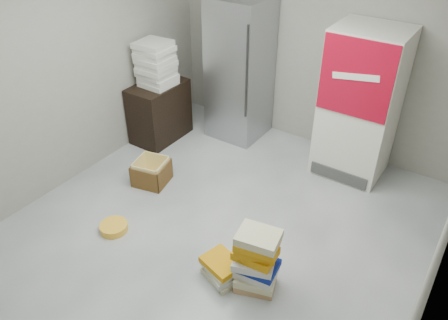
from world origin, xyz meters
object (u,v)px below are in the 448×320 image
phonebook_stack_main (256,260)px  cardboard_box (152,173)px  coke_cooler (360,105)px  wood_shelf (160,112)px  steel_fridge (240,70)px

phonebook_stack_main → cardboard_box: (-1.85, 0.67, -0.21)m
coke_cooler → cardboard_box: coke_cooler is taller
phonebook_stack_main → coke_cooler: bearing=77.8°
wood_shelf → phonebook_stack_main: bearing=-32.2°
coke_cooler → phonebook_stack_main: coke_cooler is taller
steel_fridge → wood_shelf: 1.23m
wood_shelf → phonebook_stack_main: wood_shelf is taller
coke_cooler → wood_shelf: bearing=-163.7°
steel_fridge → wood_shelf: (-0.83, -0.73, -0.55)m
cardboard_box → steel_fridge: bearing=69.1°
steel_fridge → cardboard_box: steel_fridge is taller
steel_fridge → cardboard_box: (-0.22, -1.61, -0.82)m
steel_fridge → wood_shelf: steel_fridge is taller
phonebook_stack_main → steel_fridge: bearing=113.9°
steel_fridge → cardboard_box: 1.82m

